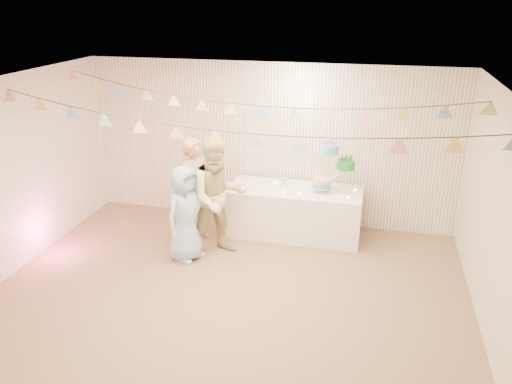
% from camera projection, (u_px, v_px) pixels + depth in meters
% --- Properties ---
extents(floor, '(6.00, 6.00, 0.00)m').
position_uv_depth(floor, '(226.00, 299.00, 6.25)').
color(floor, brown).
rests_on(floor, ground).
extents(ceiling, '(6.00, 6.00, 0.00)m').
position_uv_depth(ceiling, '(220.00, 91.00, 5.29)').
color(ceiling, silver).
rests_on(ceiling, ground).
extents(back_wall, '(6.00, 6.00, 0.00)m').
position_uv_depth(back_wall, '(269.00, 144.00, 8.03)').
color(back_wall, white).
rests_on(back_wall, ground).
extents(front_wall, '(6.00, 6.00, 0.00)m').
position_uv_depth(front_wall, '(118.00, 338.00, 3.51)').
color(front_wall, white).
rests_on(front_wall, ground).
extents(left_wall, '(5.00, 5.00, 0.00)m').
position_uv_depth(left_wall, '(1.00, 182.00, 6.43)').
color(left_wall, white).
rests_on(left_wall, ground).
extents(right_wall, '(5.00, 5.00, 0.00)m').
position_uv_depth(right_wall, '(503.00, 230.00, 5.11)').
color(right_wall, white).
rests_on(right_wall, ground).
extents(table, '(2.04, 0.82, 0.77)m').
position_uv_depth(table, '(295.00, 212.00, 7.80)').
color(table, white).
rests_on(table, floor).
extents(cake_stand, '(0.67, 0.39, 0.75)m').
position_uv_depth(cake_stand, '(333.00, 169.00, 7.45)').
color(cake_stand, silver).
rests_on(cake_stand, table).
extents(cake_bottom, '(0.31, 0.31, 0.15)m').
position_uv_depth(cake_bottom, '(321.00, 187.00, 7.54)').
color(cake_bottom, '#26B4AB').
rests_on(cake_bottom, cake_stand).
extents(cake_middle, '(0.27, 0.27, 0.22)m').
position_uv_depth(cake_middle, '(345.00, 169.00, 7.50)').
color(cake_middle, '#1B7D27').
rests_on(cake_middle, cake_stand).
extents(cake_top_tier, '(0.25, 0.25, 0.19)m').
position_uv_depth(cake_top_tier, '(330.00, 153.00, 7.35)').
color(cake_top_tier, '#45ACDA').
rests_on(cake_top_tier, cake_stand).
extents(platter, '(0.35, 0.35, 0.02)m').
position_uv_depth(platter, '(262.00, 188.00, 7.73)').
color(platter, white).
rests_on(platter, table).
extents(posy, '(0.14, 0.14, 0.16)m').
position_uv_depth(posy, '(284.00, 183.00, 7.72)').
color(posy, white).
rests_on(posy, table).
extents(person_adult_a, '(0.64, 0.71, 1.63)m').
position_uv_depth(person_adult_a, '(196.00, 190.00, 7.47)').
color(person_adult_a, tan).
rests_on(person_adult_a, floor).
extents(person_adult_b, '(1.09, 1.05, 1.77)m').
position_uv_depth(person_adult_b, '(218.00, 197.00, 7.03)').
color(person_adult_b, tan).
rests_on(person_adult_b, floor).
extents(person_child, '(0.69, 0.81, 1.40)m').
position_uv_depth(person_child, '(186.00, 213.00, 6.96)').
color(person_child, '#97B9D5').
rests_on(person_child, floor).
extents(bunting_back, '(5.60, 1.10, 0.40)m').
position_uv_depth(bunting_back, '(246.00, 95.00, 6.37)').
color(bunting_back, pink).
rests_on(bunting_back, ceiling).
extents(bunting_front, '(5.60, 0.90, 0.36)m').
position_uv_depth(bunting_front, '(215.00, 121.00, 5.21)').
color(bunting_front, '#72A5E5').
rests_on(bunting_front, ceiling).
extents(tealight_0, '(0.04, 0.04, 0.03)m').
position_uv_depth(tealight_0, '(243.00, 187.00, 7.70)').
color(tealight_0, '#FFD88C').
rests_on(tealight_0, table).
extents(tealight_1, '(0.04, 0.04, 0.03)m').
position_uv_depth(tealight_1, '(275.00, 182.00, 7.90)').
color(tealight_1, '#FFD88C').
rests_on(tealight_1, table).
extents(tealight_2, '(0.04, 0.04, 0.03)m').
position_uv_depth(tealight_2, '(300.00, 194.00, 7.44)').
color(tealight_2, '#FFD88C').
rests_on(tealight_2, table).
extents(tealight_3, '(0.04, 0.04, 0.03)m').
position_uv_depth(tealight_3, '(320.00, 185.00, 7.78)').
color(tealight_3, '#FFD88C').
rests_on(tealight_3, table).
extents(tealight_4, '(0.04, 0.04, 0.03)m').
position_uv_depth(tealight_4, '(349.00, 197.00, 7.31)').
color(tealight_4, '#FFD88C').
rests_on(tealight_4, table).
extents(tealight_5, '(0.04, 0.04, 0.03)m').
position_uv_depth(tealight_5, '(355.00, 190.00, 7.59)').
color(tealight_5, '#FFD88C').
rests_on(tealight_5, table).
extents(tealight_6, '(0.04, 0.04, 0.03)m').
position_uv_depth(tealight_6, '(283.00, 192.00, 7.51)').
color(tealight_6, '#FFD88C').
rests_on(tealight_6, table).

